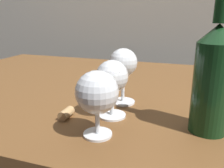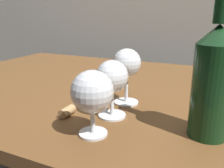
{
  "view_description": "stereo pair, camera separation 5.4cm",
  "coord_description": "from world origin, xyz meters",
  "px_view_note": "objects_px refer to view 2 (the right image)",
  "views": [
    {
      "loc": [
        0.19,
        -0.71,
        0.96
      ],
      "look_at": [
        0.02,
        -0.22,
        0.8
      ],
      "focal_mm": 38.25,
      "sensor_mm": 36.0,
      "label": 1
    },
    {
      "loc": [
        0.24,
        -0.69,
        0.96
      ],
      "look_at": [
        0.02,
        -0.22,
        0.8
      ],
      "focal_mm": 38.25,
      "sensor_mm": 36.0,
      "label": 2
    }
  ],
  "objects_px": {
    "wine_glass_white": "(127,64)",
    "wine_glass_amber": "(112,78)",
    "wine_glass_rose": "(92,93)",
    "cork": "(67,112)",
    "wine_bottle": "(213,80)"
  },
  "relations": [
    {
      "from": "wine_glass_white",
      "to": "wine_glass_amber",
      "type": "bearing_deg",
      "value": -89.35
    },
    {
      "from": "wine_glass_rose",
      "to": "wine_glass_amber",
      "type": "height_order",
      "value": "wine_glass_amber"
    },
    {
      "from": "cork",
      "to": "wine_bottle",
      "type": "bearing_deg",
      "value": 7.09
    },
    {
      "from": "wine_glass_amber",
      "to": "cork",
      "type": "bearing_deg",
      "value": -156.38
    },
    {
      "from": "wine_glass_amber",
      "to": "cork",
      "type": "height_order",
      "value": "wine_glass_amber"
    },
    {
      "from": "wine_bottle",
      "to": "cork",
      "type": "bearing_deg",
      "value": -172.91
    },
    {
      "from": "wine_glass_rose",
      "to": "wine_bottle",
      "type": "bearing_deg",
      "value": 23.88
    },
    {
      "from": "wine_glass_amber",
      "to": "wine_bottle",
      "type": "bearing_deg",
      "value": -1.23
    },
    {
      "from": "wine_glass_rose",
      "to": "cork",
      "type": "distance_m",
      "value": 0.14
    },
    {
      "from": "wine_glass_white",
      "to": "cork",
      "type": "xyz_separation_m",
      "value": [
        -0.1,
        -0.14,
        -0.1
      ]
    },
    {
      "from": "wine_glass_amber",
      "to": "cork",
      "type": "distance_m",
      "value": 0.13
    },
    {
      "from": "cork",
      "to": "wine_glass_rose",
      "type": "bearing_deg",
      "value": -28.15
    },
    {
      "from": "wine_glass_amber",
      "to": "wine_glass_rose",
      "type": "bearing_deg",
      "value": -88.55
    },
    {
      "from": "wine_glass_amber",
      "to": "wine_bottle",
      "type": "distance_m",
      "value": 0.21
    },
    {
      "from": "wine_glass_rose",
      "to": "wine_bottle",
      "type": "distance_m",
      "value": 0.23
    }
  ]
}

